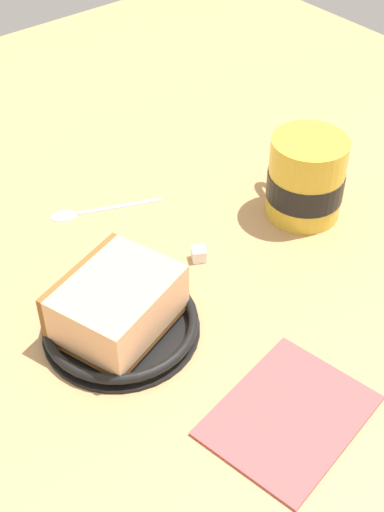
% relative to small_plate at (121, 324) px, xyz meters
% --- Properties ---
extents(ground_plane, '(1.27, 1.27, 0.03)m').
position_rel_small_plate_xyz_m(ground_plane, '(0.07, 0.02, -0.02)').
color(ground_plane, tan).
extents(small_plate, '(0.15, 0.15, 0.02)m').
position_rel_small_plate_xyz_m(small_plate, '(0.00, 0.00, 0.00)').
color(small_plate, black).
rests_on(small_plate, ground_plane).
extents(cake_slice, '(0.13, 0.12, 0.05)m').
position_rel_small_plate_xyz_m(cake_slice, '(-0.00, 0.00, 0.03)').
color(cake_slice, brown).
rests_on(cake_slice, small_plate).
extents(tea_mug, '(0.08, 0.11, 0.09)m').
position_rel_small_plate_xyz_m(tea_mug, '(0.26, 0.02, 0.04)').
color(tea_mug, gold).
rests_on(tea_mug, ground_plane).
extents(teaspoon, '(0.12, 0.06, 0.01)m').
position_rel_small_plate_xyz_m(teaspoon, '(0.07, 0.18, -0.01)').
color(teaspoon, silver).
rests_on(teaspoon, ground_plane).
extents(folded_napkin, '(0.15, 0.13, 0.01)m').
position_rel_small_plate_xyz_m(folded_napkin, '(0.05, -0.17, -0.01)').
color(folded_napkin, '#B24C4C').
rests_on(folded_napkin, ground_plane).
extents(sugar_cube, '(0.02, 0.02, 0.01)m').
position_rel_small_plate_xyz_m(sugar_cube, '(0.12, 0.03, -0.00)').
color(sugar_cube, white).
rests_on(sugar_cube, ground_plane).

